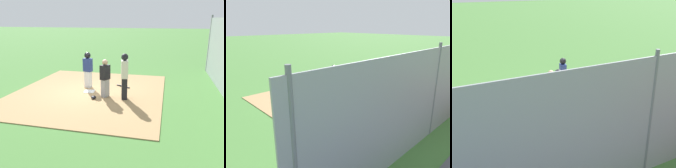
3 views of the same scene
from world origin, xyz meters
TOP-DOWN VIEW (x-y plane):
  - ground_plane at (0.00, 0.00)m, footprint 140.00×140.00m
  - dirt_infield at (0.00, 0.00)m, footprint 7.20×6.40m
  - home_plate at (0.00, 0.00)m, footprint 0.48×0.48m
  - catcher at (-0.49, -0.86)m, footprint 0.45×0.39m
  - umpire at (-0.58, -1.68)m, footprint 0.43×0.34m
  - runner at (0.63, 0.27)m, footprint 0.35×0.43m
  - baseball_bat at (1.05, -1.32)m, footprint 0.41×0.69m
  - catcher_mask at (-0.87, -0.48)m, footprint 0.24×0.20m

SIDE VIEW (x-z plane):
  - ground_plane at x=0.00m, z-range 0.00..0.00m
  - dirt_infield at x=0.00m, z-range 0.00..0.03m
  - home_plate at x=0.00m, z-range 0.03..0.05m
  - baseball_bat at x=1.05m, z-range 0.03..0.09m
  - catcher_mask at x=-0.87m, z-range 0.03..0.15m
  - catcher at x=-0.49m, z-range 0.06..1.61m
  - runner at x=0.63m, z-range 0.15..1.80m
  - umpire at x=-0.58m, z-range 0.09..1.92m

